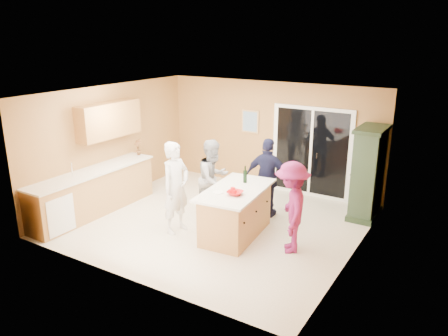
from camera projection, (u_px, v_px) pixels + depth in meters
The scene contains 22 objects.
floor at pixel (215, 222), 8.84m from camera, with size 5.50×5.50×0.00m, color white.
ceiling at pixel (214, 93), 8.07m from camera, with size 5.50×5.00×0.10m, color white.
wall_back at pixel (271, 136), 10.49m from camera, with size 5.50×0.10×2.60m, color tan.
wall_front at pixel (123, 201), 6.41m from camera, with size 5.50×0.10×2.60m, color tan.
wall_left at pixel (112, 143), 9.82m from camera, with size 0.10×5.00×2.60m, color tan.
wall_right at pixel (357, 185), 7.08m from camera, with size 0.10×5.00×2.60m, color tan.
left_cabinet_run at pixel (89, 194), 9.06m from camera, with size 0.65×3.05×1.24m.
upper_cabinets at pixel (109, 120), 9.40m from camera, with size 0.35×1.60×0.75m, color #B17E45.
sliding_door at pixel (311, 152), 10.01m from camera, with size 1.90×0.07×2.10m.
framed_picture at pixel (250, 121), 10.65m from camera, with size 0.46×0.04×0.56m.
kitchen_island at pixel (236, 214), 8.16m from camera, with size 1.12×1.84×0.93m.
green_hutch at pixel (368, 174), 8.87m from camera, with size 0.54×1.03×1.89m.
woman_white at pixel (176, 188), 8.21m from camera, with size 0.64×0.42×1.77m, color white.
woman_grey at pixel (213, 179), 8.88m from camera, with size 0.80×0.62×1.64m, color gray.
woman_navy at pixel (268, 178), 8.93m from camera, with size 0.97×0.40×1.65m, color #191A37.
woman_magenta at pixel (291, 207), 7.47m from camera, with size 1.04×0.60×1.62m, color #871D61.
serving_bowl at pixel (235, 193), 7.72m from camera, with size 0.28×0.28×0.07m, color red.
tulip_vase at pixel (138, 147), 10.15m from camera, with size 0.20×0.14×0.38m, color red.
tumbler_near at pixel (235, 192), 7.71m from camera, with size 0.07×0.07×0.10m, color red.
tumbler_far at pixel (233, 191), 7.74m from camera, with size 0.09×0.09×0.12m, color red.
wine_bottle at pixel (245, 176), 8.33m from camera, with size 0.08×0.08×0.33m.
white_plate at pixel (218, 192), 7.83m from camera, with size 0.20×0.20×0.01m, color white.
Camera 1 is at (4.38, -6.83, 3.67)m, focal length 35.00 mm.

